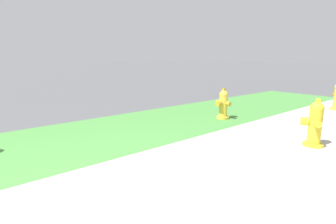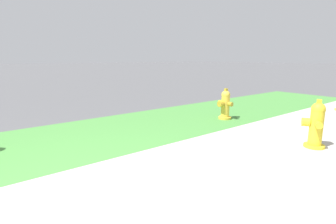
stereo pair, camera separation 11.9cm
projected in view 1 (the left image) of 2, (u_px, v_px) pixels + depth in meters
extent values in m
cube|color=#47893D|center=(9.00, 152.00, 3.55)|extent=(18.00, 2.31, 0.01)
cylinder|color=olive|center=(335.00, 95.00, 6.49)|extent=(0.13, 0.13, 0.09)
cylinder|color=gold|center=(223.00, 117.00, 5.52)|extent=(0.27, 0.27, 0.05)
cylinder|color=gold|center=(223.00, 106.00, 5.47)|extent=(0.17, 0.17, 0.46)
sphere|color=gold|center=(224.00, 95.00, 5.42)|extent=(0.18, 0.18, 0.18)
cube|color=#B29323|center=(224.00, 90.00, 5.40)|extent=(0.06, 0.06, 0.06)
cylinder|color=#B29323|center=(228.00, 104.00, 5.35)|extent=(0.09, 0.09, 0.09)
cylinder|color=#B29323|center=(219.00, 102.00, 5.56)|extent=(0.09, 0.09, 0.09)
cylinder|color=#B29323|center=(219.00, 104.00, 5.37)|extent=(0.11, 0.12, 0.12)
cylinder|color=yellow|center=(313.00, 145.00, 3.79)|extent=(0.27, 0.27, 0.05)
cylinder|color=yellow|center=(315.00, 126.00, 3.74)|extent=(0.18, 0.18, 0.51)
sphere|color=yellow|center=(317.00, 108.00, 3.68)|extent=(0.19, 0.19, 0.19)
cube|color=yellow|center=(318.00, 101.00, 3.66)|extent=(0.08, 0.08, 0.06)
cylinder|color=yellow|center=(318.00, 124.00, 3.60)|extent=(0.12, 0.12, 0.09)
cylinder|color=yellow|center=(313.00, 120.00, 3.85)|extent=(0.12, 0.12, 0.09)
cylinder|color=yellow|center=(305.00, 121.00, 3.76)|extent=(0.15, 0.15, 0.12)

